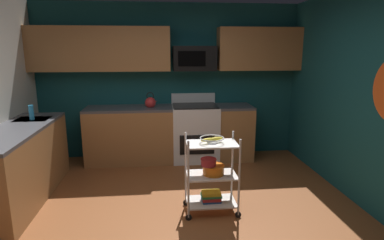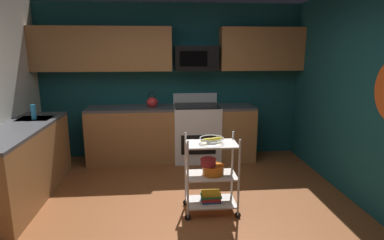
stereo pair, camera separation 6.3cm
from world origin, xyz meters
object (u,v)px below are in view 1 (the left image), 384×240
oven_range (195,132)px  dish_soap_bottle (31,112)px  mixing_bowl_large (213,169)px  book_stack (211,196)px  mixing_bowl_small (209,162)px  fruit_bowl (212,139)px  rolling_cart (211,175)px  microwave (194,58)px  kettle (150,102)px

oven_range → dish_soap_bottle: (-2.30, -0.81, 0.54)m
mixing_bowl_large → dish_soap_bottle: 2.58m
book_stack → dish_soap_bottle: bearing=155.7°
oven_range → mixing_bowl_small: bearing=-91.7°
fruit_bowl → book_stack: (0.00, 0.00, -0.69)m
book_stack → rolling_cart: bearing=26.6°
microwave → dish_soap_bottle: (-2.30, -0.92, -0.68)m
oven_range → fruit_bowl: (-0.02, -1.84, 0.40)m
rolling_cart → mixing_bowl_large: bearing=-0.0°
rolling_cart → mixing_bowl_small: rolling_cart is taller
mixing_bowl_small → dish_soap_bottle: (-2.25, 1.05, 0.40)m
fruit_bowl → mixing_bowl_large: size_ratio=1.08×
mixing_bowl_large → fruit_bowl: bearing=180.0°
mixing_bowl_small → book_stack: (0.04, 0.02, -0.43)m
book_stack → kettle: 2.14m
fruit_bowl → dish_soap_bottle: (-2.29, 1.03, 0.14)m
fruit_bowl → mixing_bowl_large: 0.36m
book_stack → mixing_bowl_small: bearing=-152.9°
rolling_cart → book_stack: 0.27m
rolling_cart → book_stack: rolling_cart is taller
rolling_cart → mixing_bowl_large: 0.07m
microwave → mixing_bowl_large: size_ratio=2.78×
mixing_bowl_small → dish_soap_bottle: bearing=154.9°
mixing_bowl_large → kettle: (-0.74, 1.84, 0.48)m
oven_range → fruit_bowl: 1.89m
oven_range → rolling_cart: (-0.02, -1.84, -0.03)m
mixing_bowl_large → mixing_bowl_small: bearing=-161.9°
fruit_bowl → book_stack: bearing=90.0°
dish_soap_bottle → book_stack: bearing=-24.3°
microwave → mixing_bowl_small: microwave is taller
mixing_bowl_large → kettle: 2.04m
dish_soap_bottle → rolling_cart: bearing=-24.3°
rolling_cart → dish_soap_bottle: 2.57m
oven_range → dish_soap_bottle: dish_soap_bottle is taller
kettle → mixing_bowl_large: bearing=-68.1°
fruit_bowl → microwave: bearing=89.6°
microwave → fruit_bowl: microwave is taller
fruit_bowl → oven_range: bearing=89.5°
rolling_cart → book_stack: size_ratio=3.90×
oven_range → fruit_bowl: size_ratio=4.04×
book_stack → oven_range: bearing=89.5°
microwave → dish_soap_bottle: bearing=-158.3°
oven_range → rolling_cart: size_ratio=1.20×
kettle → microwave: bearing=8.4°
microwave → oven_range: bearing=-89.7°
microwave → fruit_bowl: (-0.01, -1.95, -0.82)m
oven_range → mixing_bowl_small: 1.87m
book_stack → fruit_bowl: bearing=-90.0°
dish_soap_bottle → mixing_bowl_small: bearing=-25.1°
rolling_cart → fruit_bowl: 0.42m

